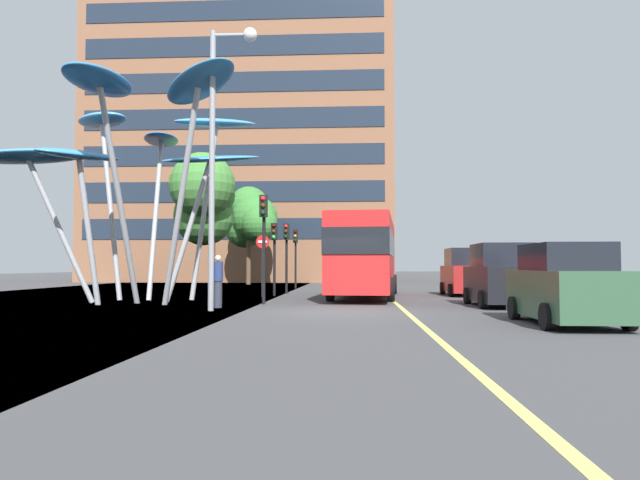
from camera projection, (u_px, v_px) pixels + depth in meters
name	position (u px, v px, depth m)	size (l,w,h in m)	color
ground	(312.00, 313.00, 17.44)	(120.00, 240.00, 0.10)	#424244
red_bus	(365.00, 253.00, 25.38)	(3.35, 10.58, 3.64)	red
leaf_sculpture	(132.00, 139.00, 22.01)	(11.37, 11.31, 8.03)	#9EA0A5
traffic_light_kerb_near	(264.00, 226.00, 20.83)	(0.28, 0.42, 3.98)	black
traffic_light_kerb_far	(274.00, 243.00, 26.55)	(0.28, 0.42, 3.39)	black
traffic_light_island_mid	(286.00, 243.00, 28.48)	(0.28, 0.42, 3.50)	black
traffic_light_opposite	(295.00, 246.00, 34.80)	(0.28, 0.42, 3.60)	black
car_parked_near	(565.00, 286.00, 13.68)	(1.94, 4.10, 1.94)	#2D5138
car_parked_mid	(502.00, 277.00, 19.79)	(2.10, 3.96, 2.17)	black
car_parked_far	(465.00, 274.00, 26.92)	(1.93, 3.83, 2.22)	maroon
street_lamp	(221.00, 134.00, 17.99)	(1.50, 0.44, 8.94)	gray
tree_pavement_near	(205.00, 199.00, 33.81)	(3.96, 5.07, 7.98)	brown
tree_pavement_far	(251.00, 219.00, 43.34)	(4.35, 5.10, 7.52)	brown
pedestrian	(218.00, 281.00, 19.11)	(0.34, 0.34, 1.76)	#2D3342
no_entry_sign	(263.00, 256.00, 25.53)	(0.60, 0.12, 2.78)	gray
backdrop_building	(247.00, 151.00, 54.28)	(26.90, 13.70, 24.56)	brown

